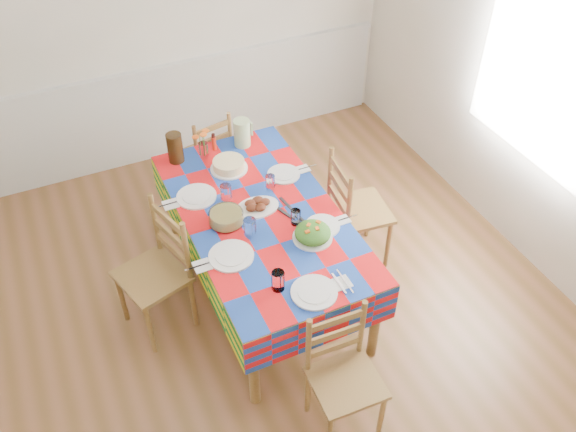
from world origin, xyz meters
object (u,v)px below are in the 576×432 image
object	(u,v)px
dining_table	(261,222)
green_pitcher	(242,133)
chair_left	(158,273)
chair_right	(355,211)
meat_platter	(257,206)
chair_far	(208,156)
tea_pitcher	(175,148)
chair_near	(343,377)

from	to	relation	value
dining_table	green_pitcher	distance (m)	0.84
chair_left	chair_right	xyz separation A→B (m)	(1.50, -0.01, -0.00)
meat_platter	green_pitcher	world-z (taller)	green_pitcher
chair_far	chair_left	xyz separation A→B (m)	(-0.76, -1.18, 0.06)
green_pitcher	tea_pitcher	size ratio (longest dim) A/B	0.94
chair_right	dining_table	bearing A→B (deg)	97.07
dining_table	green_pitcher	xyz separation A→B (m)	(0.18, 0.80, 0.19)
chair_near	chair_far	size ratio (longest dim) A/B	1.05
tea_pitcher	chair_right	bearing A→B (deg)	-36.62
meat_platter	tea_pitcher	xyz separation A→B (m)	(-0.34, 0.75, 0.09)
dining_table	chair_far	world-z (taller)	chair_far
dining_table	meat_platter	xyz separation A→B (m)	(-0.00, 0.06, 0.10)
green_pitcher	tea_pitcher	bearing A→B (deg)	178.33
meat_platter	dining_table	bearing A→B (deg)	-87.73
meat_platter	chair_right	xyz separation A→B (m)	(0.75, -0.06, -0.28)
chair_left	tea_pitcher	bearing A→B (deg)	136.07
meat_platter	chair_far	world-z (taller)	chair_far
green_pitcher	chair_near	size ratio (longest dim) A/B	0.25
meat_platter	chair_near	world-z (taller)	chair_near
dining_table	meat_platter	size ratio (longest dim) A/B	6.19
chair_near	chair_left	size ratio (longest dim) A/B	0.92
chair_near	chair_right	bearing A→B (deg)	60.42
dining_table	chair_far	xyz separation A→B (m)	(0.01, 1.19, -0.24)
green_pitcher	chair_far	distance (m)	0.60
tea_pitcher	chair_right	distance (m)	1.40
meat_platter	chair_near	xyz separation A→B (m)	(0.00, -1.25, -0.32)
tea_pitcher	green_pitcher	bearing A→B (deg)	-1.67
chair_left	chair_near	bearing A→B (deg)	15.32
tea_pitcher	chair_left	world-z (taller)	same
green_pitcher	dining_table	bearing A→B (deg)	-102.93
meat_platter	chair_right	size ratio (longest dim) A/B	0.32
chair_left	chair_right	bearing A→B (deg)	72.96
chair_right	meat_platter	bearing A→B (deg)	92.32
green_pitcher	chair_right	bearing A→B (deg)	-54.51
tea_pitcher	chair_near	size ratio (longest dim) A/B	0.26
green_pitcher	chair_near	world-z (taller)	green_pitcher
chair_right	green_pitcher	bearing A→B (deg)	42.16
meat_platter	chair_left	bearing A→B (deg)	-176.21
dining_table	chair_near	world-z (taller)	chair_near
green_pitcher	chair_far	world-z (taller)	green_pitcher
chair_near	chair_far	distance (m)	2.37
green_pitcher	chair_right	distance (m)	1.04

